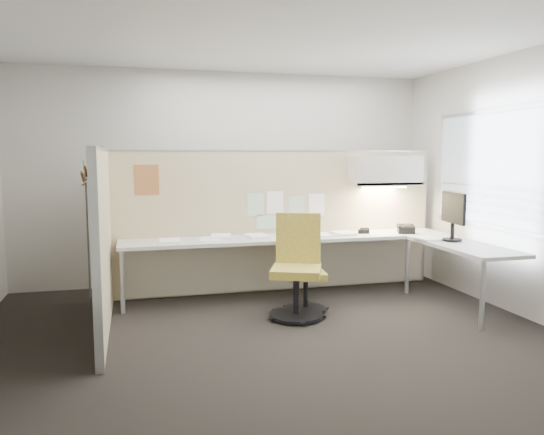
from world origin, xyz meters
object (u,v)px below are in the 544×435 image
object	(u,v)px
desk	(319,248)
chair_right	(305,273)
phone	(406,229)
monitor	(453,213)
chair_left	(297,270)

from	to	relation	value
desk	chair_right	xyz separation A→B (m)	(-0.33, -0.45, -0.19)
phone	chair_right	bearing A→B (deg)	-142.11
monitor	chair_left	bearing A→B (deg)	97.23
desk	monitor	bearing A→B (deg)	-25.71
chair_right	phone	distance (m)	1.62
monitor	phone	size ratio (longest dim) A/B	2.11
chair_right	desk	bearing A→B (deg)	60.85
chair_left	chair_right	xyz separation A→B (m)	(0.16, 0.22, -0.09)
monitor	phone	world-z (taller)	monitor
desk	monitor	size ratio (longest dim) A/B	7.26
chair_right	monitor	world-z (taller)	monitor
monitor	phone	xyz separation A→B (m)	(-0.20, 0.71, -0.27)
chair_left	phone	size ratio (longest dim) A/B	4.10
desk	monitor	xyz separation A→B (m)	(1.37, -0.66, 0.45)
desk	monitor	distance (m)	1.58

